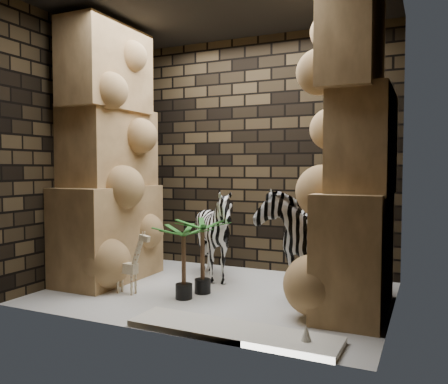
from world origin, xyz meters
The scene contains 14 objects.
floor centered at (0.00, 0.00, 0.00)m, with size 3.50×3.50×0.00m, color silver.
ceiling centered at (0.00, 0.00, 3.00)m, with size 3.50×3.50×0.00m, color black.
wall_back centered at (0.00, 1.25, 1.50)m, with size 3.50×3.50×0.00m, color black.
wall_front centered at (0.00, -1.25, 1.50)m, with size 3.50×3.50×0.00m, color black.
wall_left centered at (-1.75, 0.00, 1.50)m, with size 3.00×3.00×0.00m, color black.
wall_right centered at (1.75, 0.00, 1.50)m, with size 3.00×3.00×0.00m, color black.
rock_pillar_left centered at (-1.40, 0.00, 1.50)m, with size 0.68×1.30×3.00m, color tan, non-canonical shape.
rock_pillar_right centered at (1.42, 0.00, 1.50)m, with size 0.58×1.25×3.00m, color tan, non-canonical shape.
zebra_right centered at (0.73, 0.38, 0.67)m, with size 0.61×1.12×1.33m, color white.
zebra_left centered at (-0.22, 0.45, 0.49)m, with size 0.86×1.07×0.97m, color white.
giraffe_toy centered at (-0.84, -0.41, 0.34)m, with size 0.35×0.12×0.69m, color beige, non-canonical shape.
palm_front centered at (-0.12, -0.07, 0.40)m, with size 0.36×0.36×0.79m, color #195316, non-canonical shape.
palm_back centered at (-0.20, -0.33, 0.37)m, with size 0.36×0.36×0.75m, color #195316, non-canonical shape.
surfboard centered at (0.63, -1.04, 0.03)m, with size 1.72×0.42×0.05m, color white.
Camera 1 is at (2.04, -4.27, 1.31)m, focal length 36.39 mm.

